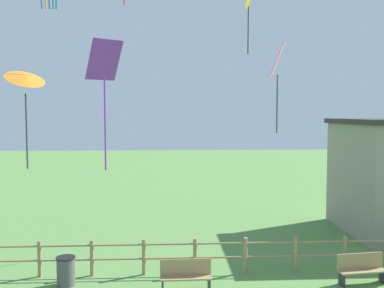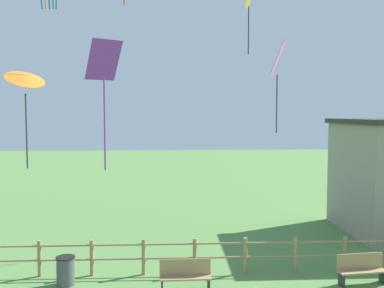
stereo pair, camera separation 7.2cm
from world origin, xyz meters
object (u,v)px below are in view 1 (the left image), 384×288
Objects in this scene: park_bench_by_building at (361,268)px; kite_pink_diamond at (278,68)px; kite_orange_delta at (25,80)px; kite_purple_streamer at (104,74)px; trash_bin at (66,271)px; kite_yellow_diamond at (248,13)px; park_bench_near_fence at (186,275)px.

kite_pink_diamond reaches higher than park_bench_by_building.
kite_purple_streamer is (2.76, -1.29, 0.08)m from kite_orange_delta.
kite_yellow_diamond reaches higher than trash_bin.
kite_orange_delta is at bearing 174.95° from kite_pink_diamond.
kite_orange_delta is at bearing 176.60° from park_bench_by_building.
park_bench_near_fence is 4.00m from trash_bin.
kite_orange_delta is at bearing 166.34° from trash_bin.
kite_orange_delta is 0.86× the size of kite_purple_streamer.
park_bench_near_fence is 0.43× the size of kite_purple_streamer.
kite_orange_delta is 1.16× the size of kite_yellow_diamond.
kite_pink_diamond is (-2.95, -0.06, 6.64)m from park_bench_by_building.
park_bench_by_building is at bearing -2.07° from trash_bin.
kite_purple_streamer is (-5.72, -7.50, -3.62)m from kite_yellow_diamond.
park_bench_by_building is at bearing 1.16° from kite_pink_diamond.
kite_purple_streamer is at bearing -171.63° from park_bench_near_fence.
trash_bin is at bearing -13.66° from kite_orange_delta.
park_bench_near_fence is at bearing -8.98° from trash_bin.
kite_yellow_diamond is at bearing 87.38° from kite_pink_diamond.
trash_bin is 6.44m from kite_orange_delta.
trash_bin is at bearing 177.93° from park_bench_by_building.
kite_orange_delta reaches higher than trash_bin.
trash_bin is at bearing 171.02° from park_bench_near_fence.
park_bench_near_fence reaches higher than trash_bin.
park_bench_near_fence is at bearing -175.95° from kite_pink_diamond.
kite_yellow_diamond reaches higher than park_bench_by_building.
kite_purple_streamer is at bearing -25.06° from kite_orange_delta.
kite_yellow_diamond is (3.27, 7.14, 9.97)m from park_bench_near_fence.
trash_bin is (-3.95, 0.62, -0.04)m from park_bench_near_fence.
park_bench_by_building is 12.39m from kite_yellow_diamond.
kite_purple_streamer reaches higher than trash_bin.
park_bench_near_fence is 1.73× the size of trash_bin.
park_bench_near_fence is 7.27m from kite_pink_diamond.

